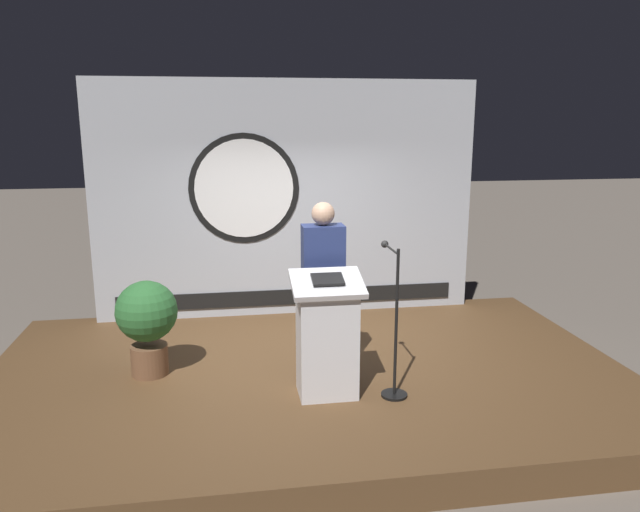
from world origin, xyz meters
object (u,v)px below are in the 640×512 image
object	(u,v)px
podium	(327,337)
potted_plant	(147,319)
speaker_person	(323,288)
microphone_stand	(394,343)

from	to	relation	value
podium	potted_plant	world-z (taller)	podium
potted_plant	podium	bearing A→B (deg)	-23.29
speaker_person	potted_plant	world-z (taller)	speaker_person
podium	microphone_stand	world-z (taller)	microphone_stand
podium	microphone_stand	size ratio (longest dim) A/B	0.83
speaker_person	microphone_stand	world-z (taller)	speaker_person
podium	microphone_stand	xyz separation A→B (m)	(0.60, -0.09, -0.06)
podium	potted_plant	distance (m)	1.80
potted_plant	speaker_person	bearing A→B (deg)	-7.76
speaker_person	microphone_stand	distance (m)	0.88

